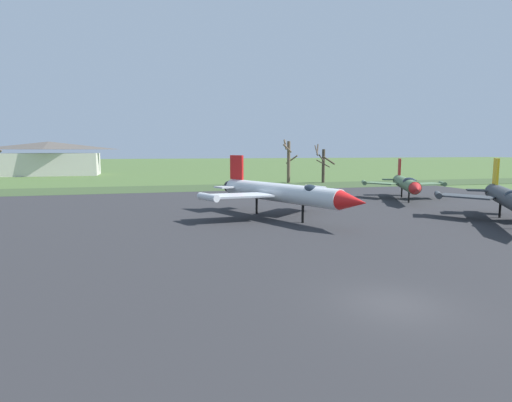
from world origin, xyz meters
TOP-DOWN VIEW (x-y plane):
  - ground_plane at (0.00, 0.00)m, footprint 600.00×600.00m
  - asphalt_apron at (0.00, 17.56)m, footprint 78.08×58.53m
  - grass_verge_strip at (0.00, 52.83)m, footprint 138.08×12.00m
  - jet_fighter_front_left at (2.21, 20.62)m, footprint 13.24×16.58m
  - jet_fighter_front_right at (21.14, 29.76)m, footprint 10.10×13.91m
  - jet_fighter_rear_center at (19.61, 13.52)m, footprint 11.81×14.07m
  - bare_tree_left_of_center at (16.62, 59.72)m, footprint 3.08×3.08m
  - bare_tree_center at (22.68, 57.55)m, footprint 3.67×3.68m
  - visitor_building at (-31.92, 96.73)m, footprint 23.44×9.91m

SIDE VIEW (x-z plane):
  - ground_plane at x=0.00m, z-range 0.00..0.00m
  - asphalt_apron at x=0.00m, z-range 0.00..0.05m
  - grass_verge_strip at x=0.00m, z-range 0.00..0.06m
  - jet_fighter_front_right at x=21.14m, z-range -0.40..4.59m
  - jet_fighter_rear_center at x=19.61m, z-range -0.51..4.83m
  - jet_fighter_front_left at x=2.21m, z-range -0.41..5.19m
  - bare_tree_center at x=22.68m, z-range 0.05..7.33m
  - visitor_building at x=-31.92m, z-range -0.14..8.07m
  - bare_tree_left_of_center at x=16.62m, z-range 0.22..8.34m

